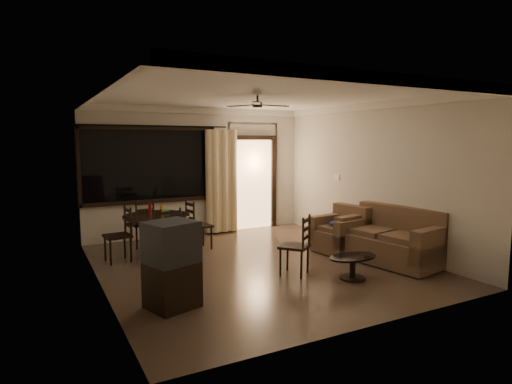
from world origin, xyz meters
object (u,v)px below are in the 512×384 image
dining_table (157,224)px  dining_chair_east (199,234)px  dining_chair_south (176,249)px  dining_chair_north (143,232)px  dining_chair_west (119,245)px  side_chair (295,257)px  tv_cabinet (172,265)px  coffee_table (353,264)px  sofa (392,241)px  armchair (342,233)px

dining_table → dining_chair_east: 0.89m
dining_table → dining_chair_south: (0.09, -0.85, -0.28)m
dining_chair_north → dining_chair_south: bearing=90.0°
dining_chair_south → dining_chair_north: (-0.18, 1.63, -0.02)m
dining_chair_west → side_chair: size_ratio=1.01×
dining_chair_west → dining_chair_east: bearing=90.5°
dining_chair_west → tv_cabinet: bearing=-1.1°
dining_chair_east → coffee_table: dining_chair_east is taller
tv_cabinet → side_chair: 2.13m
dining_chair_north → coffee_table: bearing=117.7°
coffee_table → dining_table: bearing=129.8°
dining_chair_east → sofa: size_ratio=0.52×
dining_chair_west → tv_cabinet: tv_cabinet is taller
dining_chair_south → dining_chair_north: size_ratio=1.00×
dining_chair_north → dining_chair_east: bearing=136.8°
sofa → dining_chair_west: bearing=142.3°
dining_table → dining_chair_west: dining_table is taller
dining_table → side_chair: dining_table is taller
coffee_table → side_chair: bearing=138.5°
coffee_table → dining_chair_south: bearing=139.5°
dining_table → side_chair: bearing=-53.0°
dining_chair_north → armchair: 3.87m
dining_chair_east → armchair: dining_chair_east is taller
dining_chair_west → coffee_table: (2.95, -2.61, -0.05)m
armchair → sofa: bearing=-78.3°
sofa → side_chair: size_ratio=1.96×
armchair → dining_chair_north: bearing=139.8°
dining_chair_south → armchair: bearing=-15.4°
dining_table → armchair: 3.43m
dining_chair_south → dining_table: bearing=89.9°
dining_chair_west → dining_table: bearing=91.3°
tv_cabinet → side_chair: (2.08, 0.40, -0.27)m
dining_table → tv_cabinet: tv_cabinet is taller
coffee_table → side_chair: side_chair is taller
dining_chair_west → dining_chair_south: bearing=39.8°
sofa → armchair: (-0.32, 0.95, -0.02)m
sofa → coffee_table: (-1.20, -0.40, -0.13)m
dining_table → dining_chair_west: bearing=-172.5°
side_chair → dining_chair_west: bearing=-80.6°
tv_cabinet → coffee_table: (2.73, -0.18, -0.31)m
dining_table → dining_chair_west: size_ratio=1.25×
dining_chair_west → dining_chair_east: (1.53, 0.18, 0.00)m
tv_cabinet → coffee_table: tv_cabinet is taller
dining_table → dining_chair_east: size_ratio=1.25×
dining_chair_east → coffee_table: bearing=-159.2°
coffee_table → side_chair: size_ratio=0.85×
dining_chair_east → coffee_table: (1.42, -2.79, -0.05)m
dining_chair_north → coffee_table: dining_chair_north is taller
dining_table → dining_chair_south: bearing=-83.9°
dining_chair_east → coffee_table: 3.14m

